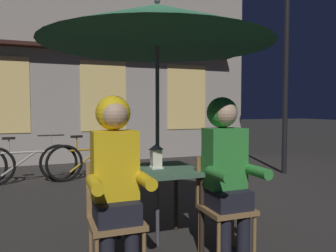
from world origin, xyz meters
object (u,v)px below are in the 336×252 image
Objects in this scene: bicycle_second at (27,163)px; bicycle_third at (92,160)px; chair_right at (222,200)px; person_left_hooded at (115,168)px; patio_umbrella at (157,25)px; street_lamp at (287,36)px; chair_left at (114,212)px; person_right_hooded at (226,161)px; cafe_table at (158,179)px; lantern at (156,155)px.

bicycle_third is (1.10, 0.01, 0.00)m from bicycle_second.
chair_right is 0.53× the size of bicycle_third.
bicycle_second is at bearing 102.59° from person_left_hooded.
patio_umbrella reaches higher than bicycle_third.
person_left_hooded is 0.36× the size of street_lamp.
person_right_hooded is (0.96, -0.06, 0.36)m from chair_left.
person_left_hooded is (-0.48, -0.43, 0.21)m from cafe_table.
person_left_hooded is 3.77m from bicycle_second.
lantern is 0.72m from chair_right.
bicycle_second reaches higher than cafe_table.
patio_umbrella is 1.20m from lantern.
chair_left is at bearing 180.00° from chair_right.
chair_left is 0.53× the size of bicycle_third.
chair_right is 3.66m from bicycle_third.
chair_right is at bearing -37.76° from lantern.
street_lamp is at bearing 34.27° from cafe_table.
person_left_hooded reaches higher than lantern.
patio_umbrella is at bearing 41.57° from person_left_hooded.
person_left_hooded is (-0.00, -0.06, 0.36)m from chair_left.
cafe_table is 0.85× the size of chair_right.
person_left_hooded reaches higher than cafe_table.
bicycle_third is at bearing 85.48° from person_left_hooded.
bicycle_third is at bearing 100.40° from person_right_hooded.
chair_left reaches higher than bicycle_second.
lantern is at bearing 42.85° from person_left_hooded.
cafe_table is 0.53× the size of person_left_hooded.
cafe_table is 0.32× the size of patio_umbrella.
person_right_hooded reaches higher than chair_right.
cafe_table is at bearing -46.77° from lantern.
patio_umbrella is 1.37m from person_left_hooded.
bicycle_second is at bearing 116.31° from chair_right.
chair_left is at bearing -141.10° from lantern.
lantern reaches higher than bicycle_third.
chair_right reaches higher than cafe_table.
person_left_hooded is at bearing -94.52° from bicycle_third.
street_lamp reaches higher than bicycle_second.
lantern is 0.71m from chair_left.
person_right_hooded is 4.51m from street_lamp.
person_left_hooded is at bearing -90.00° from chair_left.
lantern is at bearing 38.90° from chair_left.
chair_left is at bearing 90.00° from person_left_hooded.
person_right_hooded is 4.08m from bicycle_second.
cafe_table is at bearing 142.45° from chair_right.
cafe_table is 0.62m from chair_right.
lantern is (-0.01, 0.01, 0.22)m from cafe_table.
person_left_hooded and person_right_hooded have the same top height.
cafe_table is 0.67m from person_right_hooded.
person_left_hooded is 1.00× the size of person_right_hooded.
cafe_table is 4.69m from street_lamp.
bicycle_second is at bearing 115.95° from person_right_hooded.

